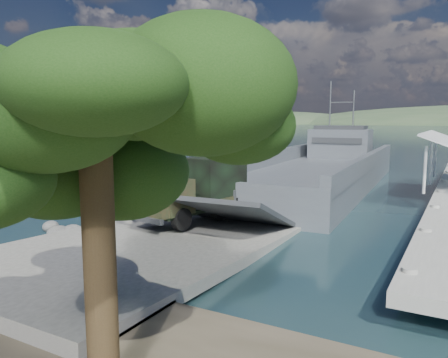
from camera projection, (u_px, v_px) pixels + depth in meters
ground at (164, 245)px, 21.49m from camera, size 1400.00×1400.00×0.00m
boat_ramp at (151, 245)px, 20.60m from camera, size 10.00×18.00×0.50m
shoreline_rocks at (82, 228)px, 24.92m from camera, size 3.20×5.60×0.90m
landing_craft at (315, 177)px, 39.72m from camera, size 11.43×38.39×11.28m
military_truck at (201, 189)px, 24.86m from camera, size 3.50×7.72×3.45m
soldier at (125, 207)px, 23.41m from camera, size 0.75×0.51×1.98m
overhang_tree at (93, 135)px, 8.79m from camera, size 8.03×7.39×7.29m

